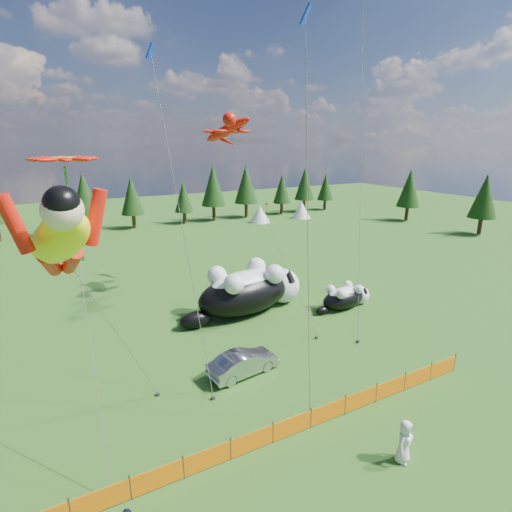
{
  "coord_description": "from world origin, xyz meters",
  "views": [
    {
      "loc": [
        -8.45,
        -15.33,
        12.64
      ],
      "look_at": [
        1.94,
        4.0,
        6.29
      ],
      "focal_mm": 28.0,
      "sensor_mm": 36.0,
      "label": 1
    }
  ],
  "objects": [
    {
      "name": "ground",
      "position": [
        0.0,
        0.0,
        0.0
      ],
      "size": [
        160.0,
        160.0,
        0.0
      ],
      "primitive_type": "plane",
      "color": "#11390A",
      "rests_on": "ground"
    },
    {
      "name": "diamond_kite_a",
      "position": [
        -3.01,
        4.95,
        15.79
      ],
      "size": [
        1.36,
        4.67,
        17.52
      ],
      "color": "#0B2EB3",
      "rests_on": "ground"
    },
    {
      "name": "car",
      "position": [
        0.29,
        2.41,
        0.68
      ],
      "size": [
        4.31,
        2.03,
        1.37
      ],
      "primitive_type": "imported",
      "rotation": [
        0.0,
        0.0,
        1.72
      ],
      "color": "#A8A8AD",
      "rests_on": "ground"
    },
    {
      "name": "tree_line",
      "position": [
        0.0,
        45.0,
        4.0
      ],
      "size": [
        90.0,
        4.0,
        8.0
      ],
      "primitive_type": null,
      "color": "black",
      "rests_on": "ground"
    },
    {
      "name": "diamond_kite_b",
      "position": [
        12.68,
        8.47,
        21.43
      ],
      "size": [
        5.03,
        7.21,
        23.93
      ],
      "color": "#0DA693",
      "rests_on": "ground"
    },
    {
      "name": "diamond_kite_c",
      "position": [
        0.67,
        -2.15,
        15.93
      ],
      "size": [
        0.9,
        1.23,
        17.63
      ],
      "color": "#0B2EB3",
      "rests_on": "ground"
    },
    {
      "name": "festival_tents",
      "position": [
        11.0,
        40.0,
        1.4
      ],
      "size": [
        50.0,
        3.2,
        2.8
      ],
      "primitive_type": null,
      "color": "white",
      "rests_on": "ground"
    },
    {
      "name": "gecko_kite",
      "position": [
        4.94,
        14.28,
        13.45
      ],
      "size": [
        5.73,
        14.27,
        16.99
      ],
      "color": "red",
      "rests_on": "ground"
    },
    {
      "name": "safety_fence",
      "position": [
        0.0,
        -3.0,
        0.5
      ],
      "size": [
        22.06,
        0.06,
        1.1
      ],
      "color": "#262626",
      "rests_on": "ground"
    },
    {
      "name": "superhero_kite",
      "position": [
        -8.12,
        -0.48,
        9.42
      ],
      "size": [
        6.59,
        6.29,
        12.21
      ],
      "color": "#FFF00D",
      "rests_on": "ground"
    },
    {
      "name": "cat_large",
      "position": [
        4.55,
        9.83,
        1.8
      ],
      "size": [
        10.45,
        4.78,
        3.78
      ],
      "rotation": [
        0.0,
        0.0,
        0.15
      ],
      "color": "black",
      "rests_on": "ground"
    },
    {
      "name": "flower_kite",
      "position": [
        -7.45,
        3.31,
        11.75
      ],
      "size": [
        3.11,
        7.68,
        13.24
      ],
      "color": "red",
      "rests_on": "ground"
    },
    {
      "name": "spectator_e",
      "position": [
        3.18,
        -6.38,
        0.94
      ],
      "size": [
        1.08,
        0.9,
        1.89
      ],
      "primitive_type": "imported",
      "rotation": [
        0.0,
        0.0,
        0.37
      ],
      "color": "white",
      "rests_on": "ground"
    },
    {
      "name": "cat_small",
      "position": [
        11.52,
        6.96,
        0.91
      ],
      "size": [
        5.33,
        2.18,
        1.92
      ],
      "rotation": [
        0.0,
        0.0,
        0.08
      ],
      "color": "black",
      "rests_on": "ground"
    }
  ]
}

